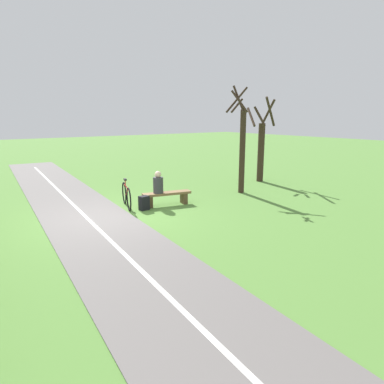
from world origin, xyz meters
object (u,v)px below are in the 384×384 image
object	(u,v)px
bicycle	(126,195)
backpack	(144,203)
person_seated	(158,184)
bench	(167,196)
tree_by_path	(261,146)
tree_mid_field	(242,145)

from	to	relation	value
bicycle	backpack	size ratio (longest dim) A/B	3.62
person_seated	backpack	size ratio (longest dim) A/B	1.60
bench	bicycle	size ratio (longest dim) A/B	1.02
backpack	bicycle	bearing A→B (deg)	-66.59
bench	person_seated	xyz separation A→B (m)	(0.29, -0.06, 0.45)
bench	tree_by_path	world-z (taller)	tree_by_path
tree_by_path	person_seated	bearing A→B (deg)	10.19
bicycle	tree_mid_field	size ratio (longest dim) A/B	0.41
backpack	bench	bearing A→B (deg)	-174.81
bench	tree_by_path	xyz separation A→B (m)	(-5.73, -1.15, 1.33)
backpack	tree_mid_field	xyz separation A→B (m)	(-4.27, -0.05, 1.63)
tree_by_path	bench	bearing A→B (deg)	11.31
bicycle	backpack	distance (m)	0.74
person_seated	tree_mid_field	world-z (taller)	tree_mid_field
backpack	tree_by_path	xyz separation A→B (m)	(-6.64, -1.23, 1.41)
bench	tree_mid_field	distance (m)	3.70
person_seated	tree_mid_field	distance (m)	3.81
backpack	tree_by_path	bearing A→B (deg)	-169.52
bench	tree_mid_field	world-z (taller)	tree_mid_field
bicycle	tree_mid_field	bearing A→B (deg)	98.77
tree_by_path	tree_mid_field	size ratio (longest dim) A/B	0.93
bench	tree_by_path	bearing A→B (deg)	-156.16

